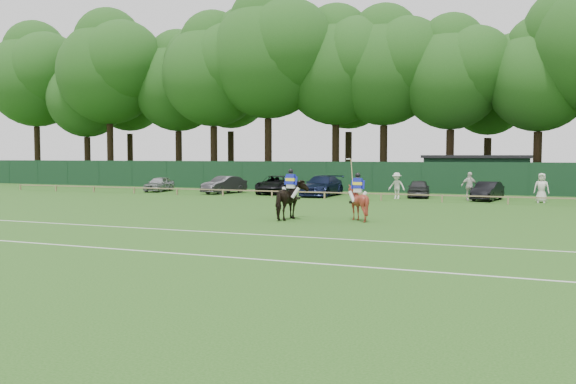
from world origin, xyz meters
The scene contains 19 objects.
ground centered at (0.00, 0.00, 0.00)m, with size 160.00×160.00×0.00m, color #1E4C14.
horse_dark centered at (0.02, 4.48, 0.94)m, with size 1.01×2.22×1.87m, color black.
horse_chestnut centered at (3.04, 5.29, 0.83)m, with size 1.34×1.51×1.66m, color maroon.
sedan_silver centered at (-18.63, 20.89, 0.63)m, with size 1.48×3.68×1.25m, color #A9ABAE.
sedan_grey centered at (-12.39, 20.72, 0.68)m, with size 1.45×4.15×1.37m, color #2E2E31.
suv_black centered at (-8.43, 21.88, 0.71)m, with size 2.35×5.09×1.41m, color black.
sedan_navy centered at (-4.19, 20.81, 0.76)m, with size 2.12×5.21×1.51m, color #121A38.
hatch_grey centered at (2.73, 22.08, 0.64)m, with size 1.50×3.73×1.27m, color #2D2E30.
estate_black centered at (7.54, 20.84, 0.63)m, with size 1.33×3.82×1.26m, color black.
spectator_left centered at (1.61, 19.95, 0.92)m, with size 1.18×0.68×1.83m, color beige.
spectator_mid centered at (6.41, 20.39, 0.96)m, with size 1.12×0.47×1.92m, color silver.
spectator_right centered at (10.89, 20.06, 0.95)m, with size 0.93×0.60×1.90m, color silver.
rider_dark centered at (0.02, 4.47, 1.74)m, with size 0.94×0.37×1.41m.
rider_chestnut centered at (3.04, 5.27, 1.58)m, with size 0.94×0.57×2.05m.
pitch_lines centered at (0.00, -3.50, 0.01)m, with size 60.00×5.10×0.01m.
pitch_rail centered at (0.00, 18.00, 0.45)m, with size 62.10×0.10×0.50m.
perimeter_fence centered at (0.00, 27.00, 1.25)m, with size 92.08×0.08×2.50m.
utility_shed centered at (6.00, 30.00, 1.54)m, with size 8.40×4.40×3.04m.
tree_row centered at (2.00, 35.00, 0.00)m, with size 96.00×12.00×21.00m, color #26561C, non-canonical shape.
Camera 1 is at (10.86, -21.86, 3.03)m, focal length 38.00 mm.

